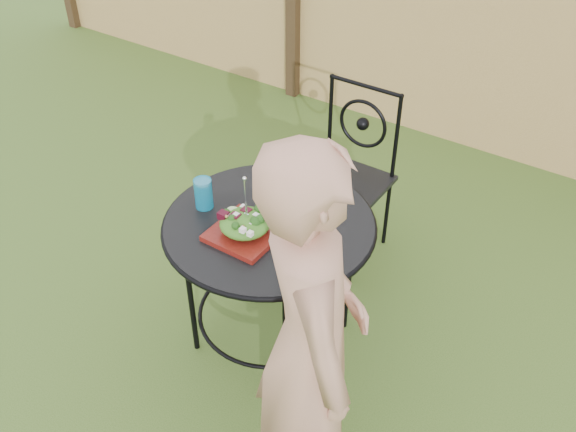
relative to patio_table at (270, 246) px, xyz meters
The scene contains 9 objects.
ground 0.59m from the patio_table, 126.60° to the left, with size 60.00×60.00×0.00m, color #2B4616.
fence 2.30m from the patio_table, 91.35° to the left, with size 8.00×0.12×1.90m.
patio_table is the anchor object (origin of this frame).
patio_chair 0.82m from the patio_table, 95.34° to the left, with size 0.46×0.46×0.95m.
diner 0.77m from the patio_table, 43.84° to the right, with size 0.57×0.38×1.57m, color tan.
salad_plate 0.20m from the patio_table, 102.87° to the right, with size 0.27×0.27×0.02m, color #51110B.
salad 0.24m from the patio_table, 102.87° to the right, with size 0.21×0.21×0.08m, color #235614.
fork 0.36m from the patio_table, 98.58° to the right, with size 0.01×0.01×0.18m, color silver.
drinking_glass 0.37m from the patio_table, 166.78° to the right, with size 0.08×0.08×0.14m, color #0D7199.
Camera 1 is at (1.32, -1.80, 2.42)m, focal length 40.00 mm.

